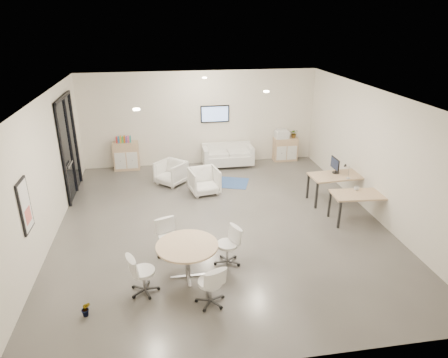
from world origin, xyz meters
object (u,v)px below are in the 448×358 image
desk_rear (338,178)px  sideboard_right (285,149)px  sideboard_left (126,156)px  armchair_left (171,172)px  loveseat (227,156)px  desk_front (360,197)px  armchair_right (204,180)px  round_table (187,248)px

desk_rear → sideboard_right: bearing=92.0°
sideboard_left → armchair_left: sideboard_left is taller
loveseat → desk_front: bearing=-60.4°
desk_front → sideboard_right: bearing=99.8°
loveseat → desk_rear: (2.52, -3.35, 0.37)m
sideboard_left → desk_front: bearing=-37.9°
desk_rear → loveseat: bearing=122.9°
armchair_right → desk_rear: 3.78m
loveseat → armchair_left: 2.41m
sideboard_left → desk_rear: (5.96, -3.55, 0.25)m
armchair_right → round_table: bearing=-112.4°
sideboard_right → round_table: 7.58m
sideboard_left → desk_rear: bearing=-30.8°
armchair_right → desk_rear: size_ratio=0.52×
round_table → armchair_right: bearing=78.8°
sideboard_left → loveseat: 3.44m
armchair_right → round_table: (-0.80, -4.03, 0.25)m
round_table → loveseat: bearing=73.4°
sideboard_left → round_table: (1.57, -6.41, 0.19)m
armchair_left → desk_front: bearing=8.8°
desk_rear → desk_front: (0.09, -1.16, -0.05)m
desk_front → sideboard_left: bearing=146.2°
armchair_right → desk_rear: bearing=-29.1°
armchair_right → desk_rear: armchair_right is taller
loveseat → armchair_left: (-2.00, -1.33, 0.05)m
armchair_right → desk_front: size_ratio=0.56×
armchair_left → desk_rear: bearing=19.3°
armchair_right → desk_front: bearing=-43.5°
armchair_left → armchair_right: armchair_right is taller
desk_rear → desk_front: size_ratio=1.08×
desk_rear → round_table: bearing=-150.9°
armchair_left → desk_rear: size_ratio=0.51×
sideboard_right → armchair_left: sideboard_right is taller
loveseat → armchair_left: armchair_left is taller
loveseat → armchair_right: (-1.06, -2.19, 0.06)m
desk_front → round_table: bearing=-155.0°
sideboard_left → round_table: size_ratio=0.77×
loveseat → round_table: 6.50m
desk_front → desk_rear: bearing=98.8°
sideboard_left → armchair_right: bearing=-45.2°
sideboard_left → desk_front: size_ratio=0.64×
sideboard_left → round_table: bearing=-76.2°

